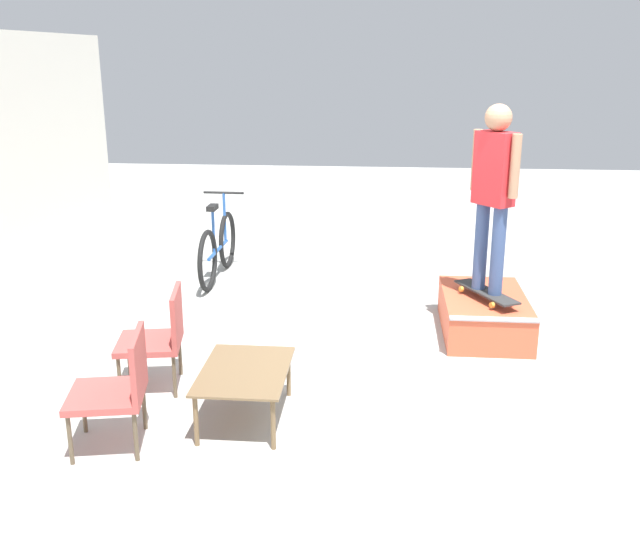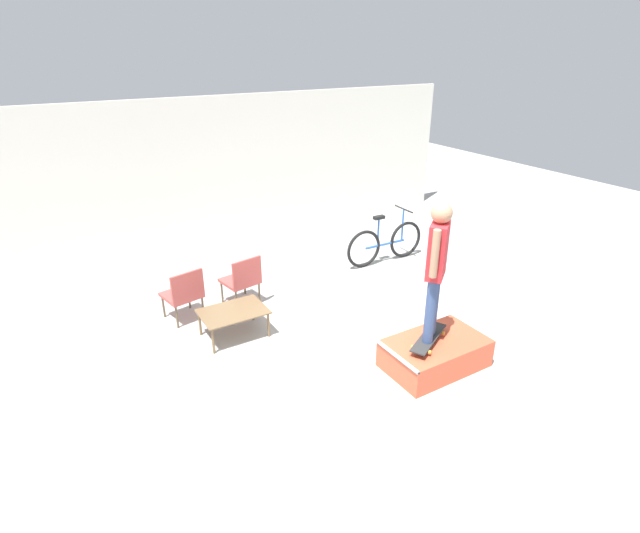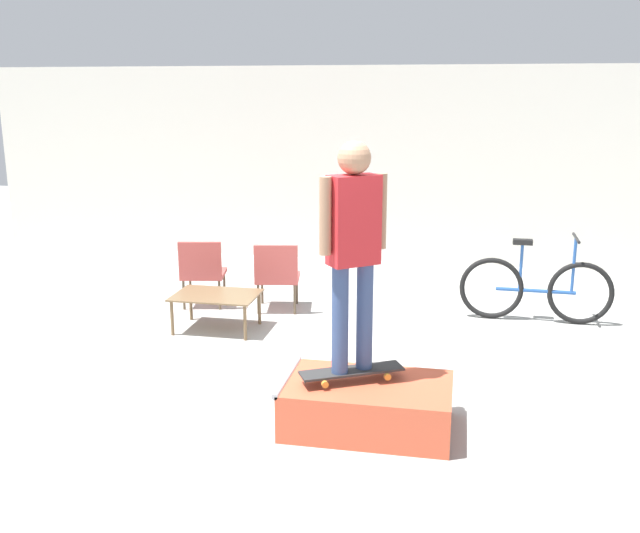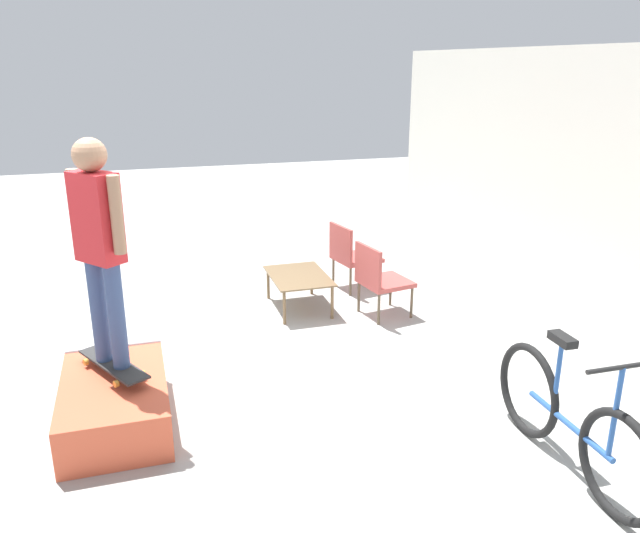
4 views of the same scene
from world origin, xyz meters
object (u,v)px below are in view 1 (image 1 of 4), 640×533
object	(u,v)px
person_skater	(494,183)
patio_chair_right	(160,334)
skate_ramp_box	(484,314)
patio_chair_left	(118,385)
skateboard_on_ramp	(486,292)
bicycle	(218,248)
coffee_table	(245,375)

from	to	relation	value
person_skater	patio_chair_right	distance (m)	3.35
skate_ramp_box	person_skater	xyz separation A→B (m)	(-0.13, 0.01, 1.36)
skate_ramp_box	patio_chair_left	world-z (taller)	patio_chair_left
skateboard_on_ramp	patio_chair_left	xyz separation A→B (m)	(-2.32, 2.86, 0.01)
patio_chair_left	bicycle	bearing A→B (deg)	171.85
bicycle	person_skater	bearing A→B (deg)	-117.61
skateboard_on_ramp	skate_ramp_box	bearing A→B (deg)	-33.14
patio_chair_left	bicycle	distance (m)	4.01
skateboard_on_ramp	patio_chair_left	size ratio (longest dim) A/B	0.97
coffee_table	patio_chair_left	size ratio (longest dim) A/B	1.10
person_skater	bicycle	bearing A→B (deg)	22.74
person_skater	skateboard_on_ramp	bearing A→B (deg)	51.51
skateboard_on_ramp	bicycle	world-z (taller)	bicycle
skateboard_on_ramp	patio_chair_right	bearing A→B (deg)	87.49
skate_ramp_box	skateboard_on_ramp	bearing A→B (deg)	174.86
patio_chair_left	skateboard_on_ramp	bearing A→B (deg)	117.92
coffee_table	skateboard_on_ramp	bearing A→B (deg)	-47.80
skate_ramp_box	bicycle	distance (m)	3.46
skate_ramp_box	skateboard_on_ramp	distance (m)	0.31
skateboard_on_ramp	bicycle	distance (m)	3.50
patio_chair_left	patio_chair_right	xyz separation A→B (m)	(0.96, -0.00, 0.00)
patio_chair_right	bicycle	xyz separation A→B (m)	(3.05, 0.21, -0.08)
coffee_table	patio_chair_right	distance (m)	0.96
coffee_table	patio_chair_left	xyz separation A→B (m)	(-0.46, 0.81, 0.10)
patio_chair_right	bicycle	bearing A→B (deg)	173.92
skateboard_on_ramp	patio_chair_right	size ratio (longest dim) A/B	0.97
person_skater	patio_chair_left	world-z (taller)	person_skater
patio_chair_right	person_skater	bearing A→B (deg)	105.53
bicycle	coffee_table	bearing A→B (deg)	-162.79
skate_ramp_box	patio_chair_right	bearing A→B (deg)	117.49
bicycle	patio_chair_left	bearing A→B (deg)	-175.88
skate_ramp_box	coffee_table	xyz separation A→B (m)	(-1.99, 2.06, 0.18)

